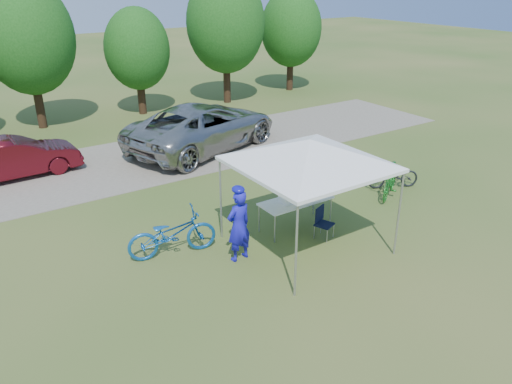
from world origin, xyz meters
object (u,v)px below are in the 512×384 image
(cooler, at_px, (289,196))
(sedan, at_px, (16,158))
(cyclist, at_px, (239,226))
(bike_blue, at_px, (172,234))
(minivan, at_px, (203,126))
(folding_table, at_px, (296,202))
(folding_chair, at_px, (322,220))
(bike_dark, at_px, (393,175))
(bike_green, at_px, (390,181))

(cooler, height_order, sedan, sedan)
(sedan, bearing_deg, cyclist, -160.80)
(bike_blue, height_order, minivan, minivan)
(folding_table, height_order, bike_blue, bike_blue)
(folding_chair, relative_size, bike_dark, 0.50)
(cyclist, relative_size, bike_dark, 1.08)
(folding_table, bearing_deg, bike_dark, 5.51)
(cooler, bearing_deg, folding_table, -0.00)
(folding_table, xyz_separation_m, bike_dark, (4.14, 0.40, -0.33))
(folding_table, bearing_deg, minivan, 81.34)
(cooler, distance_m, bike_dark, 4.43)
(folding_chair, height_order, sedan, sedan)
(minivan, bearing_deg, folding_table, 152.95)
(folding_chair, bearing_deg, cooler, 100.97)
(bike_blue, relative_size, bike_green, 1.26)
(bike_green, relative_size, minivan, 0.27)
(sedan, bearing_deg, bike_blue, -166.34)
(folding_chair, distance_m, bike_blue, 3.74)
(folding_chair, height_order, bike_blue, bike_blue)
(folding_chair, relative_size, minivan, 0.13)
(cooler, height_order, bike_green, cooler)
(folding_chair, xyz_separation_m, sedan, (-5.59, 8.62, 0.20))
(cyclist, height_order, sedan, cyclist)
(folding_table, relative_size, cooler, 3.96)
(folding_table, bearing_deg, sedan, 124.15)
(folding_table, height_order, sedan, sedan)
(cooler, bearing_deg, cyclist, -164.36)
(folding_chair, bearing_deg, folding_table, 86.89)
(minivan, bearing_deg, cyclist, 139.02)
(cooler, bearing_deg, minivan, 79.50)
(cyclist, relative_size, bike_blue, 0.83)
(bike_blue, bearing_deg, folding_chair, -98.88)
(folding_chair, height_order, cyclist, cyclist)
(folding_table, relative_size, bike_blue, 0.92)
(cyclist, distance_m, sedan, 9.00)
(folding_chair, distance_m, cooler, 1.03)
(bike_blue, relative_size, bike_dark, 1.31)
(cyclist, xyz_separation_m, minivan, (3.12, 7.50, 0.02))
(cooler, relative_size, bike_dark, 0.30)
(sedan, bearing_deg, folding_table, -148.04)
(folding_chair, distance_m, sedan, 10.28)
(bike_blue, xyz_separation_m, bike_green, (6.83, -0.50, -0.05))
(cooler, bearing_deg, bike_dark, 5.22)
(cooler, bearing_deg, sedan, 122.99)
(cooler, relative_size, sedan, 0.12)
(minivan, height_order, sedan, minivan)
(bike_blue, height_order, sedan, sedan)
(bike_blue, distance_m, minivan, 7.78)
(folding_table, xyz_separation_m, bike_green, (3.58, 0.03, -0.25))
(bike_green, height_order, sedan, sedan)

